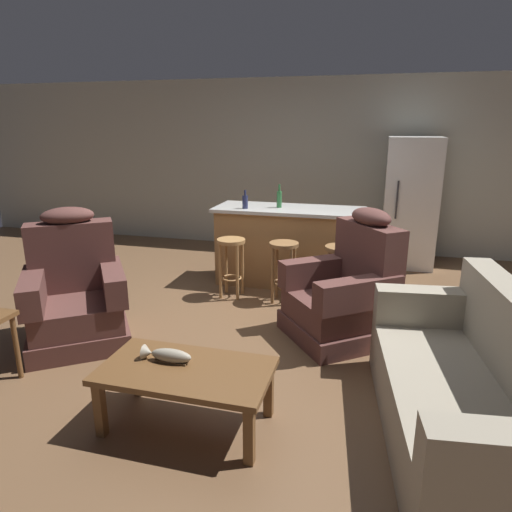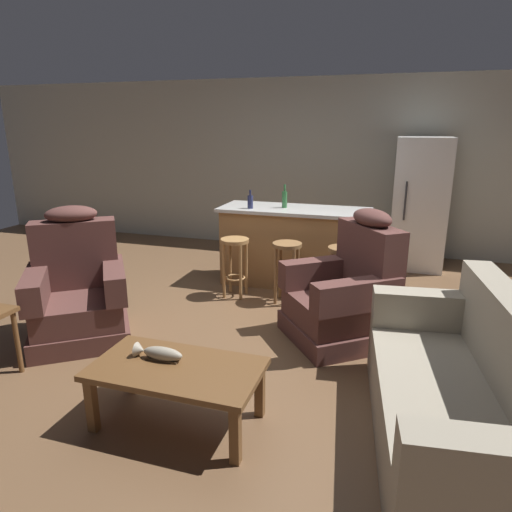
{
  "view_description": "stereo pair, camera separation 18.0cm",
  "coord_description": "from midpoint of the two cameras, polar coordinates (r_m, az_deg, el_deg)",
  "views": [
    {
      "loc": [
        1.02,
        -4.0,
        1.92
      ],
      "look_at": [
        -0.03,
        -0.1,
        0.75
      ],
      "focal_mm": 32.0,
      "sensor_mm": 36.0,
      "label": 1
    },
    {
      "loc": [
        1.19,
        -3.95,
        1.92
      ],
      "look_at": [
        -0.03,
        -0.1,
        0.75
      ],
      "focal_mm": 32.0,
      "sensor_mm": 36.0,
      "label": 2
    }
  ],
  "objects": [
    {
      "name": "couch",
      "position": [
        3.14,
        25.93,
        -15.82
      ],
      "size": [
        1.07,
        1.99,
        0.94
      ],
      "rotation": [
        0.0,
        0.0,
        3.27
      ],
      "color": "#9E937F",
      "rests_on": "ground_plane"
    },
    {
      "name": "back_wall",
      "position": [
        7.21,
        8.87,
        11.04
      ],
      "size": [
        12.0,
        0.05,
        2.6
      ],
      "color": "#B2B2A3",
      "rests_on": "ground_plane"
    },
    {
      "name": "bar_stool_left",
      "position": [
        5.18,
        -1.65,
        -0.08
      ],
      "size": [
        0.32,
        0.32,
        0.68
      ],
      "color": "#A87A47",
      "rests_on": "ground_plane"
    },
    {
      "name": "bar_stool_middle",
      "position": [
        5.02,
        4.9,
        -0.67
      ],
      "size": [
        0.32,
        0.32,
        0.68
      ],
      "color": "olive",
      "rests_on": "ground_plane"
    },
    {
      "name": "bar_stool_right",
      "position": [
        4.93,
        11.79,
        -1.27
      ],
      "size": [
        0.32,
        0.32,
        0.68
      ],
      "color": "olive",
      "rests_on": "ground_plane"
    },
    {
      "name": "bottle_short_amber",
      "position": [
        5.47,
        0.23,
        6.83
      ],
      "size": [
        0.07,
        0.07,
        0.22
      ],
      "color": "#23284C",
      "rests_on": "kitchen_island"
    },
    {
      "name": "recliner_near_island",
      "position": [
        4.27,
        12.41,
        -4.76
      ],
      "size": [
        1.18,
        1.18,
        1.2
      ],
      "rotation": [
        0.0,
        0.0,
        3.8
      ],
      "color": "brown",
      "rests_on": "ground_plane"
    },
    {
      "name": "refrigerator",
      "position": [
        6.61,
        20.52,
        6.09
      ],
      "size": [
        0.7,
        0.69,
        1.76
      ],
      "color": "white",
      "rests_on": "ground_plane"
    },
    {
      "name": "coffee_table",
      "position": [
        3.07,
        -8.19,
        -14.41
      ],
      "size": [
        1.1,
        0.6,
        0.42
      ],
      "color": "brown",
      "rests_on": "ground_plane"
    },
    {
      "name": "bottle_tall_green",
      "position": [
        5.53,
        4.53,
        7.12
      ],
      "size": [
        0.06,
        0.06,
        0.28
      ],
      "color": "#2D6B38",
      "rests_on": "kitchen_island"
    },
    {
      "name": "kitchen_island",
      "position": [
        5.62,
        5.65,
        1.23
      ],
      "size": [
        1.8,
        0.7,
        0.95
      ],
      "color": "#9E7042",
      "rests_on": "ground_plane"
    },
    {
      "name": "fish_figurine",
      "position": [
        3.13,
        -10.47,
        -11.88
      ],
      "size": [
        0.34,
        0.1,
        0.1
      ],
      "color": "#4C3823",
      "rests_on": "coffee_table"
    },
    {
      "name": "ground_plane",
      "position": [
        4.55,
        1.86,
        -8.81
      ],
      "size": [
        12.0,
        12.0,
        0.0
      ],
      "color": "brown"
    },
    {
      "name": "recliner_near_lamp",
      "position": [
        4.49,
        -20.27,
        -4.37
      ],
      "size": [
        1.17,
        1.17,
        1.2
      ],
      "rotation": [
        0.0,
        0.0,
        -0.94
      ],
      "color": "brown",
      "rests_on": "ground_plane"
    }
  ]
}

